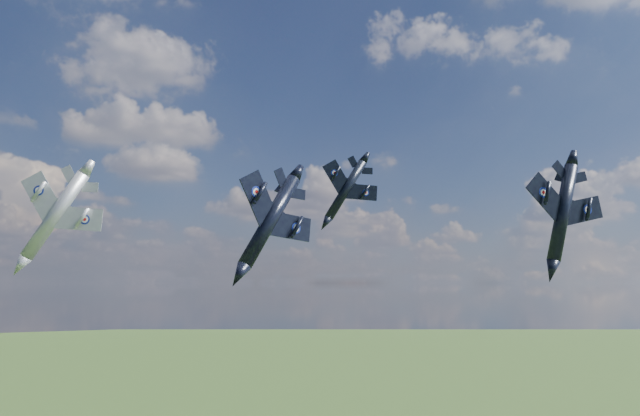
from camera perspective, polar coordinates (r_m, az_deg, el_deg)
name	(u,v)px	position (r m, az deg, el deg)	size (l,w,h in m)	color
jet_lead_navy	(270,221)	(68.93, -4.59, -1.16)	(11.87, 16.55, 3.42)	black
jet_right_navy	(563,213)	(79.31, 21.30, -0.39)	(11.80, 16.45, 3.40)	black
jet_high_navy	(346,190)	(89.48, 2.39, 1.70)	(9.54, 13.30, 2.75)	black
jet_left_silver	(55,215)	(69.01, -23.05, -0.59)	(9.97, 13.90, 2.88)	#9B9FA5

